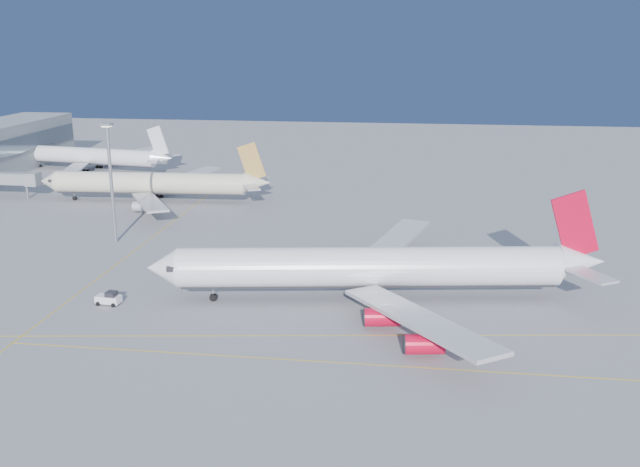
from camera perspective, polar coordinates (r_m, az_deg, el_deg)
The scene contains 8 objects.
ground at distance 108.84m, azimuth -0.86°, elevation -6.90°, with size 500.00×500.00×0.00m, color slate.
jet_bridge at distance 205.96m, azimuth -24.19°, elevation 4.05°, with size 23.60×3.60×6.90m.
taxiway_lines at distance 117.51m, azimuth -7.54°, elevation -5.29°, with size 118.86×140.00×0.02m.
airliner_virgin at distance 115.16m, azimuth 4.68°, elevation -2.74°, with size 73.90×65.77×18.26m.
airliner_etihad at distance 188.19m, azimuth -13.08°, elevation 3.93°, with size 60.63×55.96×15.82m.
airliner_third at distance 237.44m, azimuth -17.74°, elevation 5.91°, with size 56.13×51.30×15.07m.
pushback_tug at distance 119.28m, azimuth -16.52°, elevation -5.00°, with size 4.05×2.71×2.18m.
light_mast at distance 151.13m, azimuth -16.41°, elevation 4.66°, with size 2.13×2.13×24.70m.
Camera 1 is at (15.13, -99.36, 41.77)m, focal length 40.00 mm.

